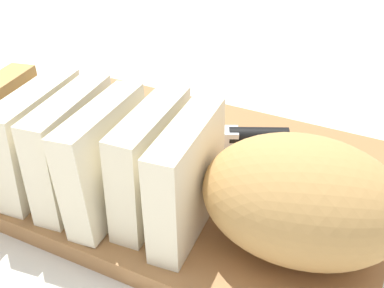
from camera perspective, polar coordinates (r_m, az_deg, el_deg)
ground_plane at (r=0.51m, az=0.00°, el=-4.56°), size 3.00×3.00×0.00m
cutting_board at (r=0.51m, az=0.00°, el=-3.73°), size 0.40×0.30×0.02m
bread_loaf at (r=0.41m, az=-0.39°, el=-3.59°), size 0.38×0.15×0.10m
bread_knife at (r=0.54m, az=3.58°, el=0.68°), size 0.26×0.13×0.02m
crumb_near_knife at (r=0.49m, az=7.74°, el=-3.19°), size 0.01×0.01×0.01m
crumb_near_loaf at (r=0.51m, az=6.78°, el=-1.86°), size 0.00×0.00×0.00m
crumb_stray_left at (r=0.52m, az=7.00°, el=-1.22°), size 0.01×0.01×0.01m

